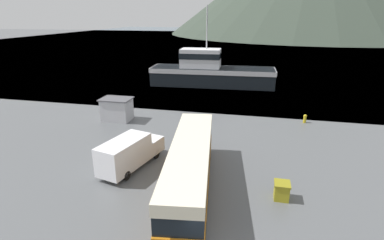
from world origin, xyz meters
name	(u,v)px	position (x,y,z in m)	size (l,w,h in m)	color
water_surface	(258,39)	(0.00, 143.06, 0.00)	(240.00, 240.00, 0.00)	#475B6B
tour_bus	(190,165)	(-2.45, 6.41, 1.85)	(4.19, 13.18, 3.29)	#B26614
delivery_van	(130,152)	(-7.65, 8.42, 1.32)	(3.41, 6.53, 2.50)	silver
fishing_boat	(210,72)	(-6.32, 38.00, 2.24)	(20.37, 6.22, 12.57)	black
storage_bin	(282,191)	(3.48, 6.68, 0.59)	(1.00, 1.05, 1.16)	olive
dock_kiosk	(117,109)	(-13.60, 18.49, 1.26)	(3.34, 2.43, 2.49)	#B2B2B7
mooring_bollard	(305,118)	(6.80, 22.08, 0.51)	(0.36, 0.36, 0.94)	#B29919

